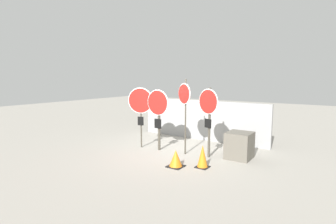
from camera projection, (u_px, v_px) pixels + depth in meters
ground_plane at (173, 151)px, 8.96m from camera, size 40.00×40.00×0.00m
fence_back at (201, 120)px, 10.55m from camera, size 5.43×0.12×1.59m
stop_sign_0 at (140, 104)px, 9.20m from camera, size 0.86×0.34×2.15m
stop_sign_1 at (158, 109)px, 8.87m from camera, size 0.88×0.16×2.10m
stop_sign_2 at (184, 99)px, 8.36m from camera, size 0.61×0.33×2.46m
stop_sign_3 at (209, 109)px, 8.06m from camera, size 0.75×0.28×2.19m
traffic_cone_0 at (203, 156)px, 7.29m from camera, size 0.35×0.35×0.64m
traffic_cone_1 at (176, 158)px, 7.36m from camera, size 0.44×0.44×0.49m
storage_crate at (239, 145)px, 8.11m from camera, size 0.74×0.77×0.82m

